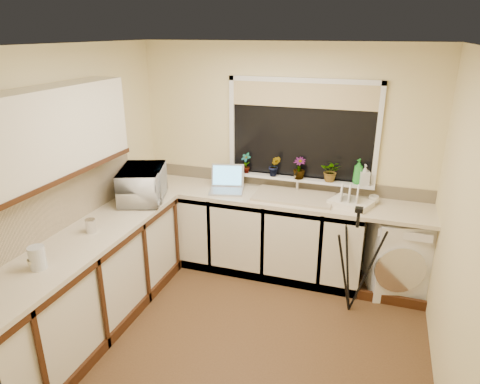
{
  "coord_description": "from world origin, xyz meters",
  "views": [
    {
      "loc": [
        1.0,
        -2.99,
        2.55
      ],
      "look_at": [
        -0.18,
        0.55,
        1.15
      ],
      "focal_mm": 32.35,
      "sensor_mm": 36.0,
      "label": 1
    }
  ],
  "objects_px": {
    "plant_c": "(299,168)",
    "soap_bottle_clear": "(365,175)",
    "microwave": "(143,184)",
    "cup_back": "(374,200)",
    "laptop": "(227,184)",
    "plant_d": "(331,171)",
    "dish_rack": "(351,203)",
    "soap_bottle_green": "(358,171)",
    "plant_b": "(275,166)",
    "kettle": "(140,197)",
    "plant_a": "(246,163)",
    "tripod": "(354,261)",
    "steel_jar": "(91,226)",
    "glass_jug": "(37,258)",
    "washing_machine": "(400,254)",
    "cup_left": "(34,264)"
  },
  "relations": [
    {
      "from": "laptop",
      "to": "soap_bottle_green",
      "type": "distance_m",
      "value": 1.4
    },
    {
      "from": "glass_jug",
      "to": "plant_b",
      "type": "relative_size",
      "value": 0.76
    },
    {
      "from": "plant_c",
      "to": "cup_left",
      "type": "relative_size",
      "value": 2.55
    },
    {
      "from": "laptop",
      "to": "plant_d",
      "type": "bearing_deg",
      "value": -2.82
    },
    {
      "from": "steel_jar",
      "to": "plant_c",
      "type": "xyz_separation_m",
      "value": [
        1.51,
        1.57,
        0.21
      ]
    },
    {
      "from": "plant_c",
      "to": "cup_back",
      "type": "distance_m",
      "value": 0.83
    },
    {
      "from": "microwave",
      "to": "plant_d",
      "type": "relative_size",
      "value": 2.66
    },
    {
      "from": "cup_left",
      "to": "plant_b",
      "type": "bearing_deg",
      "value": 60.64
    },
    {
      "from": "steel_jar",
      "to": "cup_left",
      "type": "xyz_separation_m",
      "value": [
        -0.01,
        -0.66,
        -0.02
      ]
    },
    {
      "from": "plant_d",
      "to": "plant_c",
      "type": "bearing_deg",
      "value": -177.13
    },
    {
      "from": "laptop",
      "to": "soap_bottle_green",
      "type": "relative_size",
      "value": 1.62
    },
    {
      "from": "kettle",
      "to": "dish_rack",
      "type": "xyz_separation_m",
      "value": [
        1.99,
        0.67,
        -0.07
      ]
    },
    {
      "from": "plant_c",
      "to": "soap_bottle_clear",
      "type": "relative_size",
      "value": 1.08
    },
    {
      "from": "laptop",
      "to": "plant_d",
      "type": "xyz_separation_m",
      "value": [
        1.09,
        0.21,
        0.19
      ]
    },
    {
      "from": "steel_jar",
      "to": "plant_c",
      "type": "distance_m",
      "value": 2.19
    },
    {
      "from": "soap_bottle_green",
      "to": "cup_back",
      "type": "bearing_deg",
      "value": -37.85
    },
    {
      "from": "washing_machine",
      "to": "plant_a",
      "type": "relative_size",
      "value": 3.61
    },
    {
      "from": "glass_jug",
      "to": "washing_machine",
      "type": "bearing_deg",
      "value": 37.95
    },
    {
      "from": "glass_jug",
      "to": "dish_rack",
      "type": "bearing_deg",
      "value": 43.37
    },
    {
      "from": "plant_a",
      "to": "cup_back",
      "type": "distance_m",
      "value": 1.41
    },
    {
      "from": "kettle",
      "to": "cup_left",
      "type": "distance_m",
      "value": 1.32
    },
    {
      "from": "microwave",
      "to": "soap_bottle_green",
      "type": "bearing_deg",
      "value": -89.4
    },
    {
      "from": "microwave",
      "to": "laptop",
      "type": "bearing_deg",
      "value": -72.41
    },
    {
      "from": "soap_bottle_clear",
      "to": "cup_left",
      "type": "bearing_deg",
      "value": -134.41
    },
    {
      "from": "plant_b",
      "to": "cup_back",
      "type": "xyz_separation_m",
      "value": [
        1.06,
        -0.1,
        -0.22
      ]
    },
    {
      "from": "laptop",
      "to": "plant_c",
      "type": "relative_size",
      "value": 1.84
    },
    {
      "from": "kettle",
      "to": "cup_left",
      "type": "xyz_separation_m",
      "value": [
        -0.11,
        -1.31,
        -0.06
      ]
    },
    {
      "from": "microwave",
      "to": "cup_back",
      "type": "xyz_separation_m",
      "value": [
        2.27,
        0.63,
        -0.13
      ]
    },
    {
      "from": "steel_jar",
      "to": "soap_bottle_green",
      "type": "xyz_separation_m",
      "value": [
        2.12,
        1.6,
        0.22
      ]
    },
    {
      "from": "laptop",
      "to": "plant_c",
      "type": "bearing_deg",
      "value": 0.59
    },
    {
      "from": "plant_a",
      "to": "soap_bottle_clear",
      "type": "xyz_separation_m",
      "value": [
        1.28,
        0.01,
        -0.01
      ]
    },
    {
      "from": "plant_a",
      "to": "plant_c",
      "type": "xyz_separation_m",
      "value": [
        0.6,
        -0.01,
        0.0
      ]
    },
    {
      "from": "dish_rack",
      "to": "plant_c",
      "type": "distance_m",
      "value": 0.67
    },
    {
      "from": "plant_b",
      "to": "laptop",
      "type": "bearing_deg",
      "value": -158.78
    },
    {
      "from": "glass_jug",
      "to": "soap_bottle_clear",
      "type": "bearing_deg",
      "value": 45.58
    },
    {
      "from": "cup_left",
      "to": "microwave",
      "type": "bearing_deg",
      "value": 88.2
    },
    {
      "from": "steel_jar",
      "to": "microwave",
      "type": "bearing_deg",
      "value": 87.42
    },
    {
      "from": "plant_b",
      "to": "plant_c",
      "type": "height_order",
      "value": "plant_c"
    },
    {
      "from": "tripod",
      "to": "plant_a",
      "type": "relative_size",
      "value": 4.7
    },
    {
      "from": "plant_b",
      "to": "soap_bottle_green",
      "type": "height_order",
      "value": "soap_bottle_green"
    },
    {
      "from": "microwave",
      "to": "kettle",
      "type": "bearing_deg",
      "value": 179.84
    },
    {
      "from": "plant_a",
      "to": "plant_d",
      "type": "xyz_separation_m",
      "value": [
        0.94,
        0.01,
        0.0
      ]
    },
    {
      "from": "glass_jug",
      "to": "cup_left",
      "type": "distance_m",
      "value": 0.05
    },
    {
      "from": "cup_back",
      "to": "plant_d",
      "type": "bearing_deg",
      "value": 164.76
    },
    {
      "from": "washing_machine",
      "to": "plant_d",
      "type": "relative_size",
      "value": 3.59
    },
    {
      "from": "steel_jar",
      "to": "plant_b",
      "type": "distance_m",
      "value": 2.01
    },
    {
      "from": "soap_bottle_green",
      "to": "plant_b",
      "type": "bearing_deg",
      "value": -177.6
    },
    {
      "from": "kettle",
      "to": "plant_a",
      "type": "height_order",
      "value": "plant_a"
    },
    {
      "from": "plant_b",
      "to": "soap_bottle_green",
      "type": "xyz_separation_m",
      "value": [
        0.88,
        0.04,
        0.02
      ]
    },
    {
      "from": "kettle",
      "to": "plant_d",
      "type": "relative_size",
      "value": 0.86
    }
  ]
}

